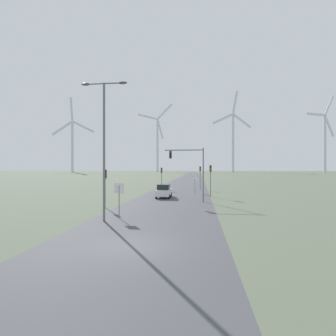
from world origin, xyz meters
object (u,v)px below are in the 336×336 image
at_px(streetlamp, 104,134).
at_px(traffic_light_post_near_left, 105,180).
at_px(traffic_light_post_mid_right, 200,173).
at_px(wind_turbine_center, 233,137).
at_px(wind_turbine_right, 325,137).
at_px(wind_turbine_left, 157,140).
at_px(traffic_light_post_mid_left, 162,174).
at_px(traffic_light_mast_overhead, 190,164).
at_px(stop_sign_near, 119,194).
at_px(car_approaching, 164,191).
at_px(stop_sign_far, 195,182).
at_px(traffic_light_post_near_right, 211,174).
at_px(wind_turbine_far_left, 72,140).

bearing_deg(streetlamp, traffic_light_post_near_left, 109.86).
bearing_deg(traffic_light_post_mid_right, wind_turbine_center, 81.03).
xyz_separation_m(wind_turbine_center, wind_turbine_right, (67.92, -14.01, -3.04)).
xyz_separation_m(traffic_light_post_mid_right, wind_turbine_center, (28.62, 181.30, 27.46)).
bearing_deg(traffic_light_post_near_left, wind_turbine_left, 97.87).
bearing_deg(traffic_light_post_mid_left, streetlamp, -90.89).
height_order(traffic_light_mast_overhead, wind_turbine_left, wind_turbine_left).
height_order(stop_sign_near, car_approaching, stop_sign_near).
height_order(car_approaching, wind_turbine_left, wind_turbine_left).
bearing_deg(traffic_light_post_near_left, stop_sign_far, 61.25).
bearing_deg(stop_sign_near, streetlamp, -123.40).
bearing_deg(stop_sign_near, wind_turbine_center, 80.46).
xyz_separation_m(traffic_light_post_near_right, wind_turbine_right, (95.14, 178.82, 24.33)).
xyz_separation_m(wind_turbine_left, wind_turbine_right, (139.56, -50.44, -5.32)).
distance_m(traffic_light_post_near_left, traffic_light_post_mid_left, 21.33).
relative_size(stop_sign_near, traffic_light_post_near_left, 0.73).
relative_size(wind_turbine_far_left, wind_turbine_right, 1.06).
xyz_separation_m(traffic_light_post_mid_left, traffic_light_post_mid_right, (6.98, 1.73, 0.16)).
relative_size(car_approaching, wind_turbine_right, 0.07).
distance_m(traffic_light_post_mid_right, wind_turbine_right, 194.68).
distance_m(traffic_light_post_near_right, wind_turbine_right, 204.01).
distance_m(traffic_light_post_near_right, car_approaching, 7.05).
relative_size(traffic_light_post_mid_left, wind_turbine_right, 0.07).
bearing_deg(wind_turbine_center, traffic_light_post_mid_left, -101.01).
bearing_deg(wind_turbine_right, traffic_light_post_mid_left, -121.48).
bearing_deg(traffic_light_post_near_left, streetlamp, -70.14).
xyz_separation_m(streetlamp, wind_turbine_left, (-35.62, 247.17, 26.24)).
bearing_deg(stop_sign_near, traffic_light_post_mid_left, 90.81).
distance_m(traffic_light_mast_overhead, wind_turbine_center, 202.57).
relative_size(traffic_light_post_mid_left, wind_turbine_far_left, 0.06).
height_order(traffic_light_post_near_left, wind_turbine_left, wind_turbine_left).
xyz_separation_m(streetlamp, stop_sign_near, (0.80, 1.22, -4.66)).
relative_size(traffic_light_mast_overhead, wind_turbine_left, 0.09).
bearing_deg(traffic_light_post_mid_right, wind_turbine_right, 60.01).
xyz_separation_m(traffic_light_mast_overhead, wind_turbine_center, (29.88, 198.66, 26.01)).
relative_size(car_approaching, wind_turbine_center, 0.06).
height_order(traffic_light_post_mid_left, car_approaching, traffic_light_post_mid_left).
distance_m(traffic_light_post_mid_right, traffic_light_mast_overhead, 17.47).
bearing_deg(wind_turbine_far_left, traffic_light_post_near_right, -58.10).
xyz_separation_m(stop_sign_far, car_approaching, (-4.10, -6.90, -0.87)).
bearing_deg(traffic_light_post_mid_left, wind_turbine_far_left, 121.34).
distance_m(traffic_light_post_mid_right, wind_turbine_center, 185.58).
height_order(traffic_light_post_near_right, wind_turbine_center, wind_turbine_center).
bearing_deg(stop_sign_near, wind_turbine_far_left, 117.85).
bearing_deg(wind_turbine_far_left, wind_turbine_left, 37.13).
height_order(traffic_light_post_near_right, traffic_light_mast_overhead, traffic_light_mast_overhead).
distance_m(traffic_light_post_near_left, wind_turbine_far_left, 216.20).
xyz_separation_m(traffic_light_post_near_right, traffic_light_post_mid_right, (-1.40, 11.53, -0.09)).
bearing_deg(stop_sign_far, streetlamp, -106.03).
distance_m(traffic_light_post_mid_right, car_approaching, 14.57).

